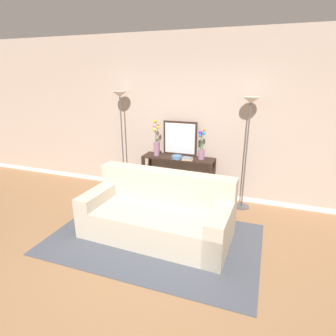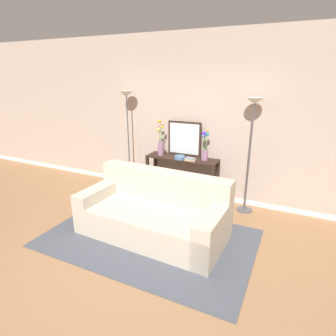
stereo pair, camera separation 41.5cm
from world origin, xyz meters
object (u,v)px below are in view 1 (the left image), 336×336
(console_table, at_px, (178,170))
(fruit_bowl, at_px, (177,157))
(floor_lamp_left, at_px, (121,114))
(book_row_under_console, at_px, (158,192))
(wall_mirror, at_px, (180,138))
(book_stack, at_px, (188,159))
(vase_tall_flowers, at_px, (156,143))
(couch, at_px, (158,215))
(floor_lamp_right, at_px, (249,123))
(vase_short_flowers, at_px, (201,148))

(console_table, relative_size, fruit_bowl, 6.93)
(floor_lamp_left, xyz_separation_m, book_row_under_console, (0.74, -0.01, -1.47))
(wall_mirror, height_order, book_stack, wall_mirror)
(console_table, bearing_deg, vase_tall_flowers, -176.56)
(couch, distance_m, wall_mirror, 1.67)
(couch, height_order, floor_lamp_right, floor_lamp_right)
(console_table, distance_m, vase_tall_flowers, 0.64)
(console_table, bearing_deg, floor_lamp_left, 179.65)
(floor_lamp_left, relative_size, book_stack, 9.80)
(floor_lamp_left, bearing_deg, couch, -46.04)
(console_table, height_order, floor_lamp_left, floor_lamp_left)
(console_table, height_order, fruit_bowl, fruit_bowl)
(floor_lamp_left, xyz_separation_m, vase_tall_flowers, (0.72, -0.03, -0.48))
(couch, height_order, vase_tall_flowers, vase_tall_flowers)
(floor_lamp_right, relative_size, vase_tall_flowers, 2.89)
(couch, xyz_separation_m, book_row_under_console, (-0.53, 1.30, -0.25))
(floor_lamp_left, xyz_separation_m, fruit_bowl, (1.15, -0.12, -0.69))
(floor_lamp_right, bearing_deg, vase_tall_flowers, -178.85)
(floor_lamp_right, distance_m, wall_mirror, 1.27)
(floor_lamp_right, xyz_separation_m, wall_mirror, (-1.20, 0.15, -0.37))
(couch, height_order, fruit_bowl, couch)
(vase_tall_flowers, xyz_separation_m, book_row_under_console, (0.02, 0.03, -0.99))
(couch, height_order, book_stack, couch)
(vase_short_flowers, distance_m, fruit_bowl, 0.46)
(wall_mirror, relative_size, vase_short_flowers, 1.16)
(console_table, bearing_deg, fruit_bowl, -86.45)
(wall_mirror, relative_size, book_row_under_console, 2.31)
(fruit_bowl, bearing_deg, vase_tall_flowers, 168.21)
(couch, height_order, book_row_under_console, couch)
(floor_lamp_left, height_order, floor_lamp_right, floor_lamp_left)
(vase_tall_flowers, bearing_deg, fruit_bowl, -11.79)
(console_table, height_order, floor_lamp_right, floor_lamp_right)
(floor_lamp_left, relative_size, vase_short_flowers, 3.54)
(wall_mirror, distance_m, vase_short_flowers, 0.46)
(console_table, distance_m, floor_lamp_right, 1.50)
(vase_tall_flowers, distance_m, book_row_under_console, 0.99)
(console_table, relative_size, vase_short_flowers, 2.41)
(floor_lamp_right, height_order, book_stack, floor_lamp_right)
(book_stack, distance_m, book_row_under_console, 0.99)
(console_table, bearing_deg, vase_short_flowers, 4.65)
(vase_short_flowers, height_order, book_row_under_console, vase_short_flowers)
(console_table, distance_m, book_stack, 0.36)
(book_row_under_console, bearing_deg, vase_short_flowers, 2.35)
(floor_lamp_left, relative_size, book_row_under_console, 7.01)
(couch, xyz_separation_m, vase_tall_flowers, (-0.54, 1.28, 0.73))
(book_stack, bearing_deg, vase_short_flowers, 36.30)
(floor_lamp_left, xyz_separation_m, wall_mirror, (1.12, 0.15, -0.41))
(floor_lamp_right, height_order, wall_mirror, floor_lamp_right)
(floor_lamp_right, bearing_deg, vase_short_flowers, 178.03)
(console_table, relative_size, floor_lamp_right, 0.69)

